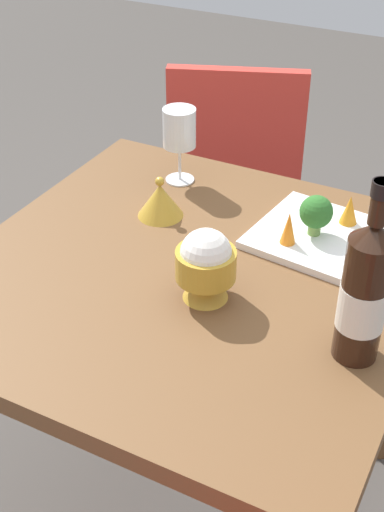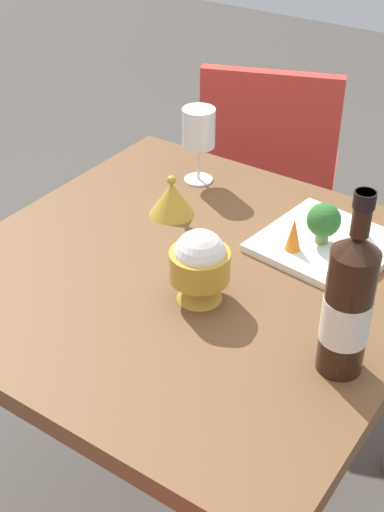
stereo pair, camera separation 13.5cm
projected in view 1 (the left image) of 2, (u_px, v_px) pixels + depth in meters
The scene contains 11 objects.
ground_plane at pixel (192, 503), 1.78m from camera, with size 8.00×8.00×0.00m, color #4C4742.
dining_table at pixel (192, 304), 1.41m from camera, with size 0.88×0.88×0.73m.
chair_near_window at pixel (236, 161), 2.19m from camera, with size 0.52×0.52×0.85m.
wine_bottle at pixel (364, 292), 1.09m from camera, with size 0.08×0.08×0.32m.
wine_glass at pixel (179, 130), 1.59m from camera, with size 0.08×0.08×0.18m.
rice_bowl at pixel (206, 264), 1.25m from camera, with size 0.11×0.11×0.14m.
rice_bowl_lid at pixel (160, 200), 1.51m from camera, with size 0.10×0.10×0.09m.
serving_plate at pixel (319, 236), 1.45m from camera, with size 0.28×0.28×0.02m.
broccoli_floret at pixel (316, 213), 1.41m from camera, with size 0.07×0.07×0.09m.
carrot_garnish_left at pixel (349, 210), 1.46m from camera, with size 0.04×0.04×0.06m.
carrot_garnish_right at pixel (289, 228), 1.39m from camera, with size 0.03×0.03×0.07m.
Camera 1 is at (0.99, 0.51, 1.52)m, focal length 49.32 mm.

